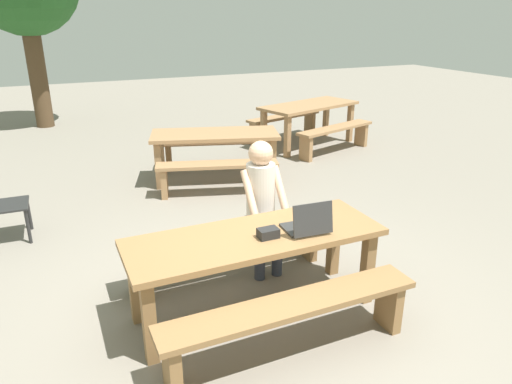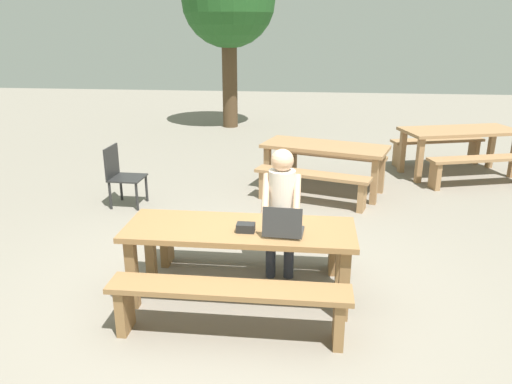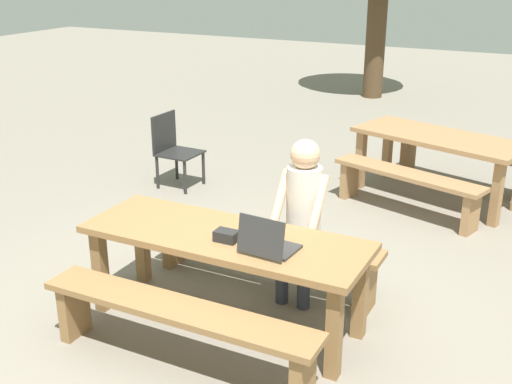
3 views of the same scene
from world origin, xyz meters
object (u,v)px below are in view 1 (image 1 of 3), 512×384
Objects in this scene: person_seated at (262,198)px; picnic_table_mid at (215,140)px; picnic_table_front at (255,246)px; small_pouch at (268,233)px; picnic_table_rear at (309,110)px; laptop at (308,224)px.

person_seated reaches higher than picnic_table_mid.
person_seated reaches higher than picnic_table_front.
person_seated is at bearing 68.45° from small_pouch.
picnic_table_rear is at bearing 54.48° from person_seated.
person_seated is 0.63× the size of picnic_table_rear.
person_seated is at bearing -83.06° from picnic_table_mid.
picnic_table_rear is (2.98, 4.48, -0.09)m from small_pouch.
picnic_table_mid is (0.75, 3.34, -0.14)m from small_pouch.
person_seated is at bearing -81.23° from laptop.
picnic_table_rear reaches higher than picnic_table_mid.
picnic_table_rear is at bearing -116.43° from laptop.
person_seated is 2.70m from picnic_table_mid.
picnic_table_front is 3.34m from picnic_table_mid.
laptop reaches higher than picnic_table_mid.
small_pouch reaches higher than picnic_table_mid.
picnic_table_mid is 2.50m from picnic_table_rear.
person_seated is (-0.06, 0.72, -0.03)m from laptop.
picnic_table_front is at bearing -141.16° from picnic_table_rear.
small_pouch is at bearing -139.99° from picnic_table_rear.
small_pouch is 0.12× the size of person_seated.
person_seated is (0.34, 0.58, 0.14)m from picnic_table_front.
laptop is at bearing -136.78° from picnic_table_rear.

